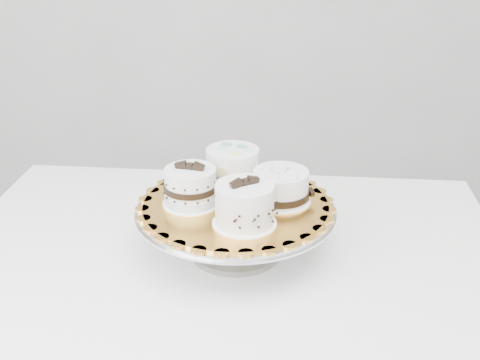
{
  "coord_description": "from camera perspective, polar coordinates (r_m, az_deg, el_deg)",
  "views": [
    {
      "loc": [
        -0.17,
        -0.8,
        1.4
      ],
      "look_at": [
        -0.06,
        0.25,
        0.92
      ],
      "focal_mm": 45.0,
      "sensor_mm": 36.0,
      "label": 1
    }
  ],
  "objects": [
    {
      "name": "cake_ribbon",
      "position": [
        1.19,
        3.91,
        -0.68
      ],
      "size": [
        0.14,
        0.14,
        0.07
      ],
      "rotation": [
        0.0,
        0.0,
        0.29
      ],
      "color": "white",
      "rests_on": "cake_board"
    },
    {
      "name": "cake_board",
      "position": [
        1.19,
        -0.41,
        -2.35
      ],
      "size": [
        0.38,
        0.38,
        0.01
      ],
      "primitive_type": "cylinder",
      "rotation": [
        0.0,
        0.0,
        -0.04
      ],
      "color": "orange",
      "rests_on": "cake_stand"
    },
    {
      "name": "cake_stand",
      "position": [
        1.21,
        -0.41,
        -3.9
      ],
      "size": [
        0.4,
        0.4,
        0.11
      ],
      "color": "gray",
      "rests_on": "table"
    },
    {
      "name": "cake_swirl",
      "position": [
        1.1,
        0.43,
        -2.43
      ],
      "size": [
        0.14,
        0.14,
        0.1
      ],
      "rotation": [
        0.0,
        0.0,
        0.42
      ],
      "color": "white",
      "rests_on": "cake_board"
    },
    {
      "name": "cake_dots",
      "position": [
        1.25,
        -0.7,
        1.25
      ],
      "size": [
        0.13,
        0.13,
        0.08
      ],
      "rotation": [
        0.0,
        0.0,
        -0.04
      ],
      "color": "white",
      "rests_on": "cake_board"
    },
    {
      "name": "table",
      "position": [
        1.31,
        -1.23,
        -9.57
      ],
      "size": [
        1.28,
        0.98,
        0.75
      ],
      "rotation": [
        0.0,
        0.0,
        -0.19
      ],
      "color": "white",
      "rests_on": "floor"
    },
    {
      "name": "cake_banded",
      "position": [
        1.18,
        -4.7,
        -0.74
      ],
      "size": [
        0.13,
        0.13,
        0.09
      ],
      "rotation": [
        0.0,
        0.0,
        -0.35
      ],
      "color": "white",
      "rests_on": "cake_board"
    }
  ]
}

